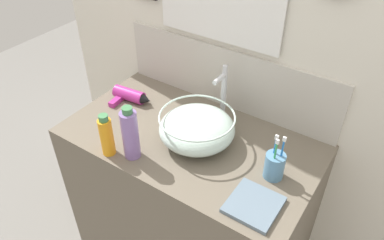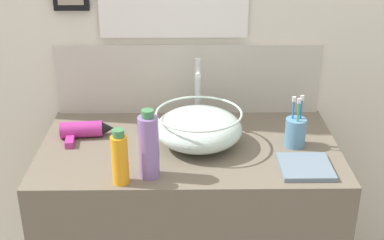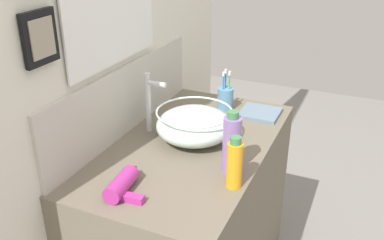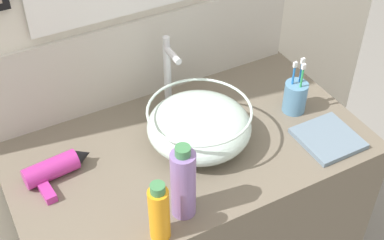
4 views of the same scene
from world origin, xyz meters
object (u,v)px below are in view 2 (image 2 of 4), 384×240
Objects in this scene: lotion_bottle at (120,158)px; hand_towel at (305,167)px; faucet at (198,88)px; glass_bowl_sink at (199,127)px; hair_drier at (85,130)px; toothbrush_cup at (295,132)px; shampoo_bottle at (149,146)px.

hand_towel is at bearing 7.41° from lotion_bottle.
faucet is at bearing 61.11° from lotion_bottle.
faucet is 1.38× the size of lotion_bottle.
glass_bowl_sink reaches higher than hand_towel.
hair_drier is (-0.42, -0.13, -0.12)m from faucet.
toothbrush_cup reaches higher than hair_drier.
glass_bowl_sink reaches higher than hair_drier.
shampoo_bottle reaches higher than glass_bowl_sink.
hand_towel is (0.60, 0.08, -0.08)m from lotion_bottle.
shampoo_bottle is (0.26, -0.28, 0.08)m from hair_drier.
hair_drier is at bearing 174.23° from toothbrush_cup.
glass_bowl_sink is at bearing 53.22° from shampoo_bottle.
hair_drier is (-0.42, 0.06, -0.04)m from glass_bowl_sink.
glass_bowl_sink is at bearing 177.83° from toothbrush_cup.
hair_drier is 0.81m from hand_towel.
lotion_bottle is at bearing -118.89° from faucet.
faucet reaches higher than lotion_bottle.
hair_drier is at bearing 162.33° from hand_towel.
toothbrush_cup is 0.55m from shampoo_bottle.
hair_drier is 0.86× the size of shampoo_bottle.
glass_bowl_sink is at bearing -8.68° from hair_drier.
shampoo_bottle is 0.53m from hand_towel.
toothbrush_cup is 0.18m from hand_towel.
lotion_bottle reaches higher than hand_towel.
shampoo_bottle is (-0.51, -0.21, 0.05)m from toothbrush_cup.
hand_towel is at bearing 4.14° from shampoo_bottle.
hair_drier reaches higher than hand_towel.
hair_drier is at bearing 171.32° from glass_bowl_sink.
faucet is at bearing 132.85° from hand_towel.
shampoo_bottle is (-0.16, -0.22, 0.04)m from glass_bowl_sink.
hair_drier is at bearing -162.60° from faucet.
hair_drier is at bearing 132.30° from shampoo_bottle.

